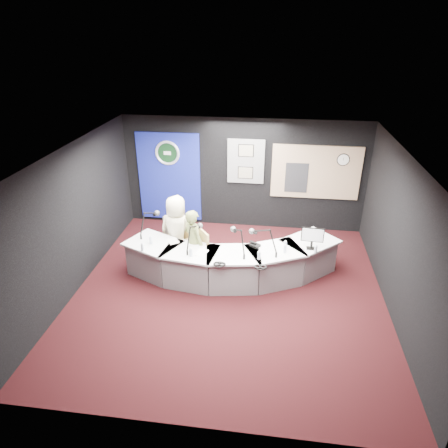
# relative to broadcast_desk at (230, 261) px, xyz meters

# --- Properties ---
(ground) EXTENTS (6.00, 6.00, 0.00)m
(ground) POSITION_rel_broadcast_desk_xyz_m (0.05, -0.55, -0.38)
(ground) COLOR black
(ground) RESTS_ON ground
(ceiling) EXTENTS (6.00, 6.00, 0.02)m
(ceiling) POSITION_rel_broadcast_desk_xyz_m (0.05, -0.55, 2.42)
(ceiling) COLOR silver
(ceiling) RESTS_ON ground
(wall_back) EXTENTS (6.00, 0.02, 2.80)m
(wall_back) POSITION_rel_broadcast_desk_xyz_m (0.05, 2.45, 1.02)
(wall_back) COLOR black
(wall_back) RESTS_ON ground
(wall_front) EXTENTS (6.00, 0.02, 2.80)m
(wall_front) POSITION_rel_broadcast_desk_xyz_m (0.05, -3.55, 1.02)
(wall_front) COLOR black
(wall_front) RESTS_ON ground
(wall_left) EXTENTS (0.02, 6.00, 2.80)m
(wall_left) POSITION_rel_broadcast_desk_xyz_m (-2.95, -0.55, 1.02)
(wall_left) COLOR black
(wall_left) RESTS_ON ground
(wall_right) EXTENTS (0.02, 6.00, 2.80)m
(wall_right) POSITION_rel_broadcast_desk_xyz_m (3.05, -0.55, 1.02)
(wall_right) COLOR black
(wall_right) RESTS_ON ground
(broadcast_desk) EXTENTS (4.50, 1.90, 0.75)m
(broadcast_desk) POSITION_rel_broadcast_desk_xyz_m (0.00, 0.00, 0.00)
(broadcast_desk) COLOR silver
(broadcast_desk) RESTS_ON ground
(backdrop_panel) EXTENTS (1.60, 0.05, 2.30)m
(backdrop_panel) POSITION_rel_broadcast_desk_xyz_m (-1.85, 2.42, 0.88)
(backdrop_panel) COLOR navy
(backdrop_panel) RESTS_ON wall_back
(agency_seal) EXTENTS (0.63, 0.07, 0.63)m
(agency_seal) POSITION_rel_broadcast_desk_xyz_m (-1.85, 2.38, 1.52)
(agency_seal) COLOR silver
(agency_seal) RESTS_ON backdrop_panel
(seal_center) EXTENTS (0.48, 0.01, 0.48)m
(seal_center) POSITION_rel_broadcast_desk_xyz_m (-1.85, 2.38, 1.52)
(seal_center) COLOR black
(seal_center) RESTS_ON backdrop_panel
(pinboard) EXTENTS (0.90, 0.04, 1.10)m
(pinboard) POSITION_rel_broadcast_desk_xyz_m (0.10, 2.42, 1.38)
(pinboard) COLOR slate
(pinboard) RESTS_ON wall_back
(framed_photo_upper) EXTENTS (0.34, 0.02, 0.27)m
(framed_photo_upper) POSITION_rel_broadcast_desk_xyz_m (0.10, 2.39, 1.65)
(framed_photo_upper) COLOR #7C705A
(framed_photo_upper) RESTS_ON pinboard
(framed_photo_lower) EXTENTS (0.34, 0.02, 0.27)m
(framed_photo_lower) POSITION_rel_broadcast_desk_xyz_m (0.10, 2.39, 1.09)
(framed_photo_lower) COLOR #7C705A
(framed_photo_lower) RESTS_ON pinboard
(booth_window_frame) EXTENTS (2.12, 0.06, 1.32)m
(booth_window_frame) POSITION_rel_broadcast_desk_xyz_m (1.80, 2.42, 1.18)
(booth_window_frame) COLOR tan
(booth_window_frame) RESTS_ON wall_back
(booth_glow) EXTENTS (2.00, 0.02, 1.20)m
(booth_glow) POSITION_rel_broadcast_desk_xyz_m (1.80, 2.41, 1.18)
(booth_glow) COLOR beige
(booth_glow) RESTS_ON booth_window_frame
(equipment_rack) EXTENTS (0.55, 0.02, 0.75)m
(equipment_rack) POSITION_rel_broadcast_desk_xyz_m (1.35, 2.39, 1.03)
(equipment_rack) COLOR black
(equipment_rack) RESTS_ON booth_window_frame
(wall_clock) EXTENTS (0.28, 0.01, 0.28)m
(wall_clock) POSITION_rel_broadcast_desk_xyz_m (2.40, 2.39, 1.52)
(wall_clock) COLOR white
(wall_clock) RESTS_ON booth_window_frame
(armchair_left) EXTENTS (0.71, 0.71, 0.94)m
(armchair_left) POSITION_rel_broadcast_desk_xyz_m (-1.18, 0.38, 0.09)
(armchair_left) COLOR tan
(armchair_left) RESTS_ON ground
(armchair_right) EXTENTS (0.70, 0.70, 0.89)m
(armchair_right) POSITION_rel_broadcast_desk_xyz_m (-0.75, 0.04, 0.07)
(armchair_right) COLOR tan
(armchair_right) RESTS_ON ground
(draped_jacket) EXTENTS (0.49, 0.32, 0.70)m
(draped_jacket) POSITION_rel_broadcast_desk_xyz_m (-1.32, 0.60, 0.24)
(draped_jacket) COLOR slate
(draped_jacket) RESTS_ON armchair_left
(person_man) EXTENTS (0.85, 0.63, 1.59)m
(person_man) POSITION_rel_broadcast_desk_xyz_m (-1.18, 0.38, 0.42)
(person_man) COLOR beige
(person_man) RESTS_ON ground
(person_woman) EXTENTS (0.63, 0.61, 1.46)m
(person_woman) POSITION_rel_broadcast_desk_xyz_m (-0.75, 0.04, 0.36)
(person_woman) COLOR olive
(person_woman) RESTS_ON ground
(computer_monitor) EXTENTS (0.42, 0.06, 0.29)m
(computer_monitor) POSITION_rel_broadcast_desk_xyz_m (1.62, 0.08, 0.70)
(computer_monitor) COLOR black
(computer_monitor) RESTS_ON broadcast_desk
(desk_phone) EXTENTS (0.24, 0.23, 0.05)m
(desk_phone) POSITION_rel_broadcast_desk_xyz_m (0.51, 0.03, 0.40)
(desk_phone) COLOR black
(desk_phone) RESTS_ON broadcast_desk
(headphones_near) EXTENTS (0.20, 0.20, 0.03)m
(headphones_near) POSITION_rel_broadcast_desk_xyz_m (0.66, -0.75, 0.39)
(headphones_near) COLOR black
(headphones_near) RESTS_ON broadcast_desk
(headphones_far) EXTENTS (0.22, 0.22, 0.04)m
(headphones_far) POSITION_rel_broadcast_desk_xyz_m (-0.10, -0.75, 0.39)
(headphones_far) COLOR black
(headphones_far) RESTS_ON broadcast_desk
(paper_stack) EXTENTS (0.32, 0.34, 0.00)m
(paper_stack) POSITION_rel_broadcast_desk_xyz_m (-1.19, 0.03, 0.38)
(paper_stack) COLOR white
(paper_stack) RESTS_ON broadcast_desk
(notepad) EXTENTS (0.27, 0.33, 0.00)m
(notepad) POSITION_rel_broadcast_desk_xyz_m (-0.51, -0.36, 0.38)
(notepad) COLOR white
(notepad) RESTS_ON broadcast_desk
(boom_mic_a) EXTENTS (0.32, 0.71, 0.60)m
(boom_mic_a) POSITION_rel_broadcast_desk_xyz_m (-1.76, 0.32, 0.68)
(boom_mic_a) COLOR black
(boom_mic_a) RESTS_ON broadcast_desk
(boom_mic_b) EXTENTS (0.26, 0.72, 0.60)m
(boom_mic_b) POSITION_rel_broadcast_desk_xyz_m (-0.70, -0.18, 0.68)
(boom_mic_b) COLOR black
(boom_mic_b) RESTS_ON broadcast_desk
(boom_mic_c) EXTENTS (0.39, 0.68, 0.60)m
(boom_mic_c) POSITION_rel_broadcast_desk_xyz_m (0.20, -0.21, 0.68)
(boom_mic_c) COLOR black
(boom_mic_c) RESTS_ON broadcast_desk
(boom_mic_d) EXTENTS (0.62, 0.48, 0.60)m
(boom_mic_d) POSITION_rel_broadcast_desk_xyz_m (0.68, -0.15, 0.68)
(boom_mic_d) COLOR black
(boom_mic_d) RESTS_ON broadcast_desk
(water_bottles) EXTENTS (3.43, 0.58, 0.18)m
(water_bottles) POSITION_rel_broadcast_desk_xyz_m (0.01, -0.25, 0.46)
(water_bottles) COLOR silver
(water_bottles) RESTS_ON broadcast_desk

